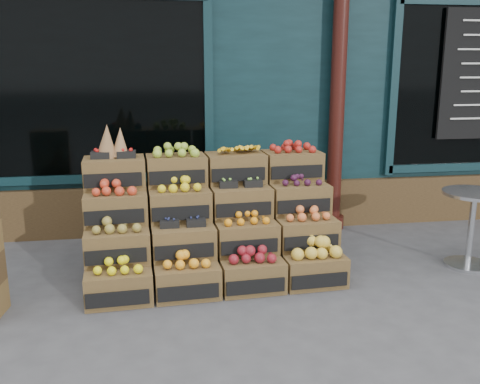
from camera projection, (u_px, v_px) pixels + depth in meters
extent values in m
plane|color=#434346|center=(275.00, 304.00, 4.68)|extent=(60.00, 60.00, 0.00)
cube|color=black|center=(211.00, 41.00, 9.09)|extent=(12.00, 6.00, 4.80)
cube|color=black|center=(237.00, 109.00, 6.48)|extent=(12.00, 0.12, 3.00)
cube|color=#46321C|center=(238.00, 206.00, 6.70)|extent=(12.00, 0.18, 0.60)
cube|color=black|center=(99.00, 90.00, 6.11)|extent=(2.40, 0.06, 2.00)
cylinder|color=#33100B|center=(337.00, 101.00, 6.44)|extent=(0.18, 0.18, 3.20)
cube|color=brown|center=(119.00, 286.00, 4.71)|extent=(0.60, 0.43, 0.29)
cube|color=black|center=(119.00, 299.00, 4.51)|extent=(0.53, 0.05, 0.13)
cube|color=yellow|center=(118.00, 265.00, 4.66)|extent=(0.48, 0.33, 0.09)
cube|color=brown|center=(187.00, 280.00, 4.83)|extent=(0.60, 0.43, 0.29)
cube|color=black|center=(190.00, 293.00, 4.64)|extent=(0.53, 0.05, 0.13)
cube|color=orange|center=(187.00, 259.00, 4.79)|extent=(0.48, 0.33, 0.10)
cube|color=brown|center=(252.00, 274.00, 4.96)|extent=(0.60, 0.43, 0.29)
cube|color=black|center=(257.00, 287.00, 4.76)|extent=(0.53, 0.05, 0.13)
cube|color=maroon|center=(252.00, 254.00, 4.91)|extent=(0.48, 0.33, 0.11)
cube|color=brown|center=(313.00, 269.00, 5.08)|extent=(0.60, 0.43, 0.29)
cube|color=black|center=(321.00, 281.00, 4.88)|extent=(0.53, 0.05, 0.13)
cube|color=gold|center=(314.00, 248.00, 5.03)|extent=(0.48, 0.33, 0.13)
cube|color=brown|center=(117.00, 245.00, 4.87)|extent=(0.60, 0.43, 0.29)
cube|color=black|center=(117.00, 257.00, 4.68)|extent=(0.53, 0.05, 0.13)
cube|color=olive|center=(116.00, 225.00, 4.83)|extent=(0.48, 0.33, 0.10)
cube|color=brown|center=(183.00, 241.00, 5.00)|extent=(0.60, 0.43, 0.29)
cube|color=black|center=(186.00, 252.00, 4.80)|extent=(0.53, 0.05, 0.13)
cube|color=#1D2349|center=(183.00, 224.00, 4.96)|extent=(0.48, 0.33, 0.03)
cube|color=brown|center=(246.00, 237.00, 5.12)|extent=(0.60, 0.43, 0.29)
cube|color=black|center=(251.00, 247.00, 4.92)|extent=(0.53, 0.05, 0.13)
cube|color=orange|center=(246.00, 218.00, 5.07)|extent=(0.48, 0.33, 0.08)
cube|color=brown|center=(306.00, 232.00, 5.24)|extent=(0.60, 0.43, 0.29)
cube|color=black|center=(313.00, 242.00, 5.05)|extent=(0.53, 0.05, 0.13)
cube|color=orange|center=(306.00, 214.00, 5.20)|extent=(0.48, 0.33, 0.09)
cube|color=brown|center=(116.00, 208.00, 5.04)|extent=(0.60, 0.43, 0.29)
cube|color=black|center=(116.00, 217.00, 4.84)|extent=(0.53, 0.05, 0.13)
cube|color=#BE371E|center=(115.00, 188.00, 4.99)|extent=(0.48, 0.33, 0.10)
cube|color=brown|center=(180.00, 204.00, 5.16)|extent=(0.60, 0.43, 0.29)
cube|color=black|center=(182.00, 213.00, 4.96)|extent=(0.53, 0.05, 0.13)
cube|color=yellow|center=(179.00, 185.00, 5.11)|extent=(0.48, 0.33, 0.10)
cube|color=brown|center=(240.00, 201.00, 5.28)|extent=(0.60, 0.43, 0.29)
cube|color=black|center=(245.00, 210.00, 5.09)|extent=(0.53, 0.05, 0.13)
cube|color=#75B140|center=(241.00, 185.00, 5.24)|extent=(0.48, 0.33, 0.03)
cube|color=brown|center=(299.00, 198.00, 5.40)|extent=(0.60, 0.43, 0.29)
cube|color=black|center=(305.00, 206.00, 5.21)|extent=(0.53, 0.05, 0.13)
cube|color=#38122D|center=(299.00, 180.00, 5.36)|extent=(0.48, 0.33, 0.07)
cube|color=brown|center=(115.00, 173.00, 5.20)|extent=(0.60, 0.43, 0.29)
cube|color=black|center=(114.00, 180.00, 5.00)|extent=(0.53, 0.05, 0.13)
cube|color=red|center=(114.00, 156.00, 5.16)|extent=(0.48, 0.33, 0.04)
cube|color=brown|center=(176.00, 170.00, 5.32)|extent=(0.60, 0.43, 0.29)
cube|color=black|center=(179.00, 177.00, 5.13)|extent=(0.53, 0.05, 0.13)
cube|color=#96B735|center=(176.00, 151.00, 5.28)|extent=(0.48, 0.33, 0.10)
cube|color=brown|center=(235.00, 168.00, 5.45)|extent=(0.60, 0.43, 0.29)
cube|color=black|center=(240.00, 175.00, 5.25)|extent=(0.53, 0.05, 0.13)
cube|color=gold|center=(235.00, 149.00, 5.40)|extent=(0.48, 0.33, 0.09)
cube|color=brown|center=(292.00, 165.00, 5.57)|extent=(0.60, 0.43, 0.29)
cube|color=black|center=(298.00, 172.00, 5.37)|extent=(0.53, 0.05, 0.13)
cube|color=#A92119|center=(292.00, 147.00, 5.52)|extent=(0.48, 0.33, 0.09)
cube|color=#46321C|center=(215.00, 267.00, 5.13)|extent=(2.41, 0.54, 0.29)
cube|color=#46321C|center=(211.00, 245.00, 5.32)|extent=(2.41, 0.54, 0.58)
cube|color=#46321C|center=(207.00, 224.00, 5.52)|extent=(2.41, 0.54, 0.87)
cone|color=olive|center=(107.00, 141.00, 5.12)|extent=(0.20, 0.20, 0.33)
cone|color=olive|center=(120.00, 142.00, 5.18)|extent=(0.18, 0.18, 0.29)
cylinder|color=silver|center=(467.00, 264.00, 5.55)|extent=(0.46, 0.46, 0.03)
cylinder|color=silver|center=(471.00, 230.00, 5.46)|extent=(0.06, 0.06, 0.76)
cylinder|color=silver|center=(475.00, 193.00, 5.36)|extent=(0.63, 0.63, 0.03)
imported|color=#1E6A3B|center=(81.00, 143.00, 6.72)|extent=(0.84, 0.61, 2.13)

